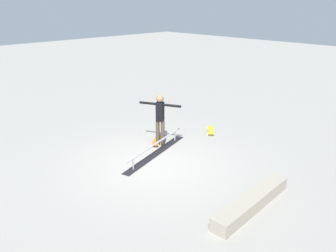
% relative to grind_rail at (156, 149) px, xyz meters
% --- Properties ---
extents(ground_plane, '(60.00, 60.00, 0.00)m').
position_rel_grind_rail_xyz_m(ground_plane, '(0.49, 0.40, -0.15)').
color(ground_plane, '#ADA89E').
extents(grind_rail, '(2.97, 1.04, 0.35)m').
position_rel_grind_rail_xyz_m(grind_rail, '(0.00, 0.00, 0.00)').
color(grind_rail, black).
rests_on(grind_rail, ground_plane).
extents(skate_ledge, '(2.54, 0.48, 0.30)m').
position_rel_grind_rail_xyz_m(skate_ledge, '(0.41, 3.48, -0.00)').
color(skate_ledge, '#B2A893').
rests_on(skate_ledge, ground_plane).
extents(skater_main, '(0.63, 1.21, 1.62)m').
position_rel_grind_rail_xyz_m(skater_main, '(-0.50, -0.34, 0.79)').
color(skater_main, brown).
rests_on(skater_main, ground_plane).
extents(skateboard_main, '(0.76, 0.64, 0.09)m').
position_rel_grind_rail_xyz_m(skateboard_main, '(-0.57, -0.57, -0.08)').
color(skateboard_main, orange).
rests_on(skateboard_main, ground_plane).
extents(loose_skateboard_yellow, '(0.74, 0.67, 0.09)m').
position_rel_grind_rail_xyz_m(loose_skateboard_yellow, '(-2.51, 0.04, -0.08)').
color(loose_skateboard_yellow, yellow).
rests_on(loose_skateboard_yellow, ground_plane).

